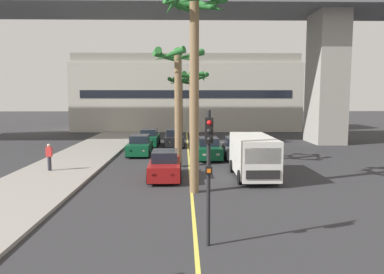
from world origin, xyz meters
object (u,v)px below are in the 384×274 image
Objects in this scene: car_queue_third at (174,138)px; car_queue_fourth at (140,146)px; traffic_light_median_near at (209,160)px; car_queue_fifth at (149,138)px; car_queue_sixth at (235,148)px; palm_tree_mid_median at (178,76)px; pedestrian_near_crosswalk at (49,157)px; car_queue_front at (165,166)px; delivery_van at (253,155)px; palm_tree_farthest_median at (195,33)px; car_queue_second at (208,149)px; palm_tree_near_median at (192,85)px; palm_tree_far_median at (181,87)px.

car_queue_third is 1.01× the size of car_queue_fourth.
car_queue_fifth is at bearing 99.60° from traffic_light_median_near.
palm_tree_mid_median reaches higher than car_queue_sixth.
pedestrian_near_crosswalk is at bearing -156.56° from car_queue_sixth.
car_queue_front is at bearing -125.63° from car_queue_sixth.
pedestrian_near_crosswalk is (-7.02, 1.67, 0.28)m from car_queue_front.
pedestrian_near_crosswalk is (-4.89, -12.01, 0.28)m from car_queue_fifth.
delivery_van is (7.10, -13.64, 0.57)m from car_queue_fifth.
palm_tree_farthest_median is (3.72, -16.77, 6.76)m from car_queue_fifth.
car_queue_front is at bearing -179.47° from delivery_van.
car_queue_fourth is 5.25m from car_queue_fifth.
car_queue_sixth is 2.53× the size of pedestrian_near_crosswalk.
car_queue_front is 0.54× the size of palm_tree_mid_median.
car_queue_front and car_queue_second have the same top height.
palm_tree_near_median is at bearing 98.66° from car_queue_second.
pedestrian_near_crosswalk is at bearing 166.58° from car_queue_front.
car_queue_second is at bearing -173.73° from car_queue_sixth.
car_queue_second is at bearing 54.71° from palm_tree_mid_median.
delivery_van is 3.25× the size of pedestrian_near_crosswalk.
palm_tree_mid_median is 1.13× the size of palm_tree_far_median.
palm_tree_mid_median reaches higher than palm_tree_far_median.
car_queue_sixth is at bearing -65.78° from palm_tree_near_median.
pedestrian_near_crosswalk is at bearing -121.27° from car_queue_third.
delivery_van is at bearing 71.87° from traffic_light_median_near.
pedestrian_near_crosswalk reaches higher than car_queue_sixth.
palm_tree_far_median is (3.16, 13.57, 4.95)m from car_queue_fourth.
car_queue_fourth is 1.00× the size of car_queue_sixth.
car_queue_fourth is at bearing 109.01° from palm_tree_farthest_median.
delivery_van is at bearing 42.80° from palm_tree_farthest_median.
car_queue_second is 0.61× the size of palm_tree_far_median.
car_queue_fourth is 0.59× the size of palm_tree_near_median.
palm_tree_mid_median is (3.09, -4.89, 5.14)m from car_queue_fourth.
palm_tree_farthest_median is at bearing -88.14° from palm_tree_far_median.
palm_tree_farthest_median is at bearing -82.42° from palm_tree_mid_median.
car_queue_second is 1.01× the size of car_queue_sixth.
palm_tree_farthest_median is at bearing -137.20° from delivery_van.
car_queue_sixth is 0.44× the size of palm_tree_farthest_median.
car_queue_fifth is 0.60× the size of palm_tree_near_median.
palm_tree_farthest_median is at bearing -28.94° from pedestrian_near_crosswalk.
traffic_light_median_near is (4.19, -18.05, 1.99)m from car_queue_fourth.
palm_tree_far_median is (-1.01, 8.25, 0.09)m from palm_tree_near_median.
palm_tree_near_median is (4.17, 5.32, 4.85)m from car_queue_fourth.
car_queue_third is 5.12m from palm_tree_near_median.
palm_tree_near_median is 16.96m from palm_tree_farthest_median.
car_queue_third is (0.17, 13.51, 0.00)m from car_queue_front.
traffic_light_median_near is 23.55m from palm_tree_near_median.
palm_tree_far_median reaches higher than car_queue_sixth.
palm_tree_near_median is (3.92, 0.08, 4.85)m from car_queue_fifth.
car_queue_fifth is at bearing -109.22° from palm_tree_far_median.
palm_tree_farthest_median is at bearing -77.50° from car_queue_fifth.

